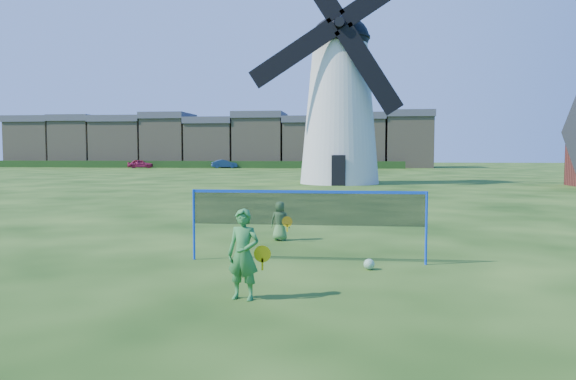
{
  "coord_description": "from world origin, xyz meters",
  "views": [
    {
      "loc": [
        1.64,
        -12.01,
        2.38
      ],
      "look_at": [
        0.2,
        0.5,
        1.5
      ],
      "focal_mm": 34.53,
      "sensor_mm": 36.0,
      "label": 1
    }
  ],
  "objects_px": {
    "windmill": "(340,100)",
    "player_girl": "(243,254)",
    "car_right": "(224,164)",
    "player_boy": "(280,221)",
    "badminton_net": "(307,209)",
    "play_ball": "(369,264)",
    "car_left": "(140,164)"
  },
  "relations": [
    {
      "from": "windmill",
      "to": "player_girl",
      "type": "relative_size",
      "value": 12.04
    },
    {
      "from": "player_girl",
      "to": "car_right",
      "type": "bearing_deg",
      "value": 116.52
    },
    {
      "from": "player_girl",
      "to": "player_boy",
      "type": "relative_size",
      "value": 1.39
    },
    {
      "from": "badminton_net",
      "to": "play_ball",
      "type": "relative_size",
      "value": 22.95
    },
    {
      "from": "badminton_net",
      "to": "player_boy",
      "type": "relative_size",
      "value": 4.8
    },
    {
      "from": "play_ball",
      "to": "windmill",
      "type": "bearing_deg",
      "value": 92.42
    },
    {
      "from": "play_ball",
      "to": "car_left",
      "type": "bearing_deg",
      "value": 115.06
    },
    {
      "from": "windmill",
      "to": "car_left",
      "type": "relative_size",
      "value": 4.97
    },
    {
      "from": "badminton_net",
      "to": "car_right",
      "type": "bearing_deg",
      "value": 104.64
    },
    {
      "from": "badminton_net",
      "to": "windmill",
      "type": "bearing_deg",
      "value": 89.94
    },
    {
      "from": "play_ball",
      "to": "badminton_net",
      "type": "bearing_deg",
      "value": 154.37
    },
    {
      "from": "windmill",
      "to": "player_girl",
      "type": "xyz_separation_m",
      "value": [
        -0.81,
        -32.55,
        -5.39
      ]
    },
    {
      "from": "windmill",
      "to": "player_boy",
      "type": "height_order",
      "value": "windmill"
    },
    {
      "from": "play_ball",
      "to": "car_left",
      "type": "height_order",
      "value": "car_left"
    },
    {
      "from": "player_boy",
      "to": "play_ball",
      "type": "distance_m",
      "value": 4.13
    },
    {
      "from": "player_boy",
      "to": "car_right",
      "type": "distance_m",
      "value": 64.64
    },
    {
      "from": "badminton_net",
      "to": "player_girl",
      "type": "height_order",
      "value": "badminton_net"
    },
    {
      "from": "player_boy",
      "to": "car_right",
      "type": "xyz_separation_m",
      "value": [
        -16.13,
        62.6,
        0.07
      ]
    },
    {
      "from": "windmill",
      "to": "car_right",
      "type": "distance_m",
      "value": 40.22
    },
    {
      "from": "player_boy",
      "to": "car_left",
      "type": "relative_size",
      "value": 0.3
    },
    {
      "from": "player_girl",
      "to": "car_right",
      "type": "distance_m",
      "value": 70.44
    },
    {
      "from": "windmill",
      "to": "player_girl",
      "type": "height_order",
      "value": "windmill"
    },
    {
      "from": "badminton_net",
      "to": "car_right",
      "type": "xyz_separation_m",
      "value": [
        -17.08,
        65.41,
        -0.54
      ]
    },
    {
      "from": "player_girl",
      "to": "play_ball",
      "type": "relative_size",
      "value": 6.65
    },
    {
      "from": "badminton_net",
      "to": "player_boy",
      "type": "xyz_separation_m",
      "value": [
        -0.95,
        2.81,
        -0.61
      ]
    },
    {
      "from": "badminton_net",
      "to": "play_ball",
      "type": "xyz_separation_m",
      "value": [
        1.3,
        -0.62,
        -1.03
      ]
    },
    {
      "from": "car_right",
      "to": "windmill",
      "type": "bearing_deg",
      "value": -173.81
    },
    {
      "from": "badminton_net",
      "to": "car_left",
      "type": "relative_size",
      "value": 1.42
    },
    {
      "from": "windmill",
      "to": "player_girl",
      "type": "distance_m",
      "value": 33.01
    },
    {
      "from": "player_boy",
      "to": "play_ball",
      "type": "height_order",
      "value": "player_boy"
    },
    {
      "from": "play_ball",
      "to": "player_girl",
      "type": "bearing_deg",
      "value": -129.77
    },
    {
      "from": "car_left",
      "to": "car_right",
      "type": "xyz_separation_m",
      "value": [
        11.85,
        1.38,
        -0.01
      ]
    }
  ]
}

